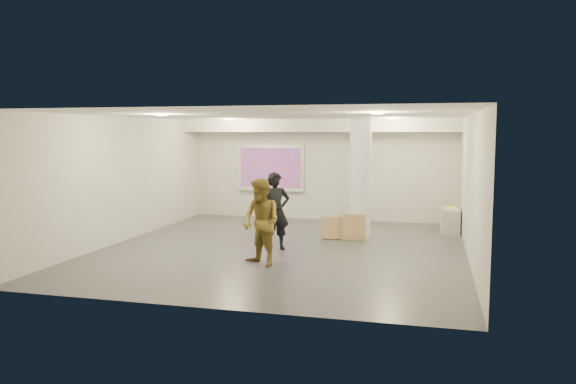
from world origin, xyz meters
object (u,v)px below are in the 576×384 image
(column, at_px, (360,178))
(man, at_px, (261,222))
(credenza, at_px, (450,220))
(woman, at_px, (276,211))
(projection_screen, at_px, (271,168))

(column, bearing_deg, man, -113.41)
(credenza, height_order, man, man)
(credenza, distance_m, woman, 5.13)
(man, bearing_deg, woman, 125.37)
(column, height_order, credenza, column)
(projection_screen, xyz_separation_m, man, (1.59, -6.13, -0.66))
(column, height_order, man, column)
(woman, distance_m, man, 1.52)
(column, bearing_deg, projection_screen, 139.44)
(column, relative_size, projection_screen, 1.43)
(column, relative_size, woman, 1.72)
(projection_screen, height_order, man, projection_screen)
(column, xyz_separation_m, credenza, (2.22, 1.37, -1.19))
(column, distance_m, projection_screen, 4.08)
(projection_screen, distance_m, man, 6.37)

